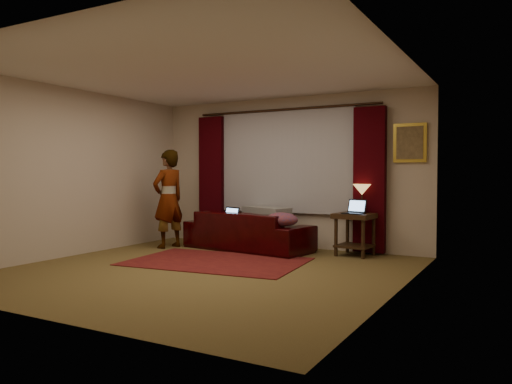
# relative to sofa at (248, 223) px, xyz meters

# --- Properties ---
(floor) EXTENTS (5.00, 5.00, 0.01)m
(floor) POSITION_rel_sofa_xyz_m (0.40, -1.83, -0.45)
(floor) COLOR brown
(floor) RESTS_ON ground
(ceiling) EXTENTS (5.00, 5.00, 0.02)m
(ceiling) POSITION_rel_sofa_xyz_m (0.40, -1.83, 2.16)
(ceiling) COLOR silver
(ceiling) RESTS_ON ground
(wall_back) EXTENTS (5.00, 0.02, 2.60)m
(wall_back) POSITION_rel_sofa_xyz_m (0.40, 0.67, 0.86)
(wall_back) COLOR #C3B29D
(wall_back) RESTS_ON ground
(wall_front) EXTENTS (5.00, 0.02, 2.60)m
(wall_front) POSITION_rel_sofa_xyz_m (0.40, -4.33, 0.86)
(wall_front) COLOR #C3B29D
(wall_front) RESTS_ON ground
(wall_left) EXTENTS (0.02, 5.00, 2.60)m
(wall_left) POSITION_rel_sofa_xyz_m (-2.10, -1.83, 0.86)
(wall_left) COLOR #C3B29D
(wall_left) RESTS_ON ground
(wall_right) EXTENTS (0.02, 5.00, 2.60)m
(wall_right) POSITION_rel_sofa_xyz_m (2.90, -1.83, 0.86)
(wall_right) COLOR #C3B29D
(wall_right) RESTS_ON ground
(sheer_curtain) EXTENTS (2.50, 0.05, 1.80)m
(sheer_curtain) POSITION_rel_sofa_xyz_m (0.40, 0.61, 1.06)
(sheer_curtain) COLOR #A1A2AA
(sheer_curtain) RESTS_ON wall_back
(drape_left) EXTENTS (0.50, 0.14, 2.30)m
(drape_left) POSITION_rel_sofa_xyz_m (-1.10, 0.56, 0.74)
(drape_left) COLOR black
(drape_left) RESTS_ON floor
(drape_right) EXTENTS (0.50, 0.14, 2.30)m
(drape_right) POSITION_rel_sofa_xyz_m (1.90, 0.56, 0.74)
(drape_right) COLOR black
(drape_right) RESTS_ON floor
(curtain_rod) EXTENTS (0.04, 0.04, 3.40)m
(curtain_rod) POSITION_rel_sofa_xyz_m (0.40, 0.56, 1.94)
(curtain_rod) COLOR #301E12
(curtain_rod) RESTS_ON wall_back
(picture_frame) EXTENTS (0.50, 0.04, 0.60)m
(picture_frame) POSITION_rel_sofa_xyz_m (2.50, 0.64, 1.31)
(picture_frame) COLOR gold
(picture_frame) RESTS_ON wall_back
(sofa) EXTENTS (2.31, 1.24, 0.89)m
(sofa) POSITION_rel_sofa_xyz_m (0.00, 0.00, 0.00)
(sofa) COLOR black
(sofa) RESTS_ON floor
(throw_blanket) EXTENTS (0.99, 0.69, 0.11)m
(throw_blanket) POSITION_rel_sofa_xyz_m (0.21, 0.26, 0.46)
(throw_blanket) COLOR gray
(throw_blanket) RESTS_ON sofa
(clothing_pile) EXTENTS (0.64, 0.58, 0.22)m
(clothing_pile) POSITION_rel_sofa_xyz_m (0.76, -0.26, 0.11)
(clothing_pile) COLOR brown
(clothing_pile) RESTS_ON sofa
(laptop_sofa) EXTENTS (0.48, 0.50, 0.26)m
(laptop_sofa) POSITION_rel_sofa_xyz_m (-0.34, -0.16, 0.13)
(laptop_sofa) COLOR black
(laptop_sofa) RESTS_ON sofa
(area_rug) EXTENTS (2.63, 1.90, 0.01)m
(area_rug) POSITION_rel_sofa_xyz_m (0.17, -1.22, -0.44)
(area_rug) COLOR maroon
(area_rug) RESTS_ON floor
(end_table) EXTENTS (0.62, 0.62, 0.66)m
(end_table) POSITION_rel_sofa_xyz_m (1.75, 0.29, -0.11)
(end_table) COLOR black
(end_table) RESTS_ON floor
(tiffany_lamp) EXTENTS (0.33, 0.33, 0.45)m
(tiffany_lamp) POSITION_rel_sofa_xyz_m (1.82, 0.43, 0.44)
(tiffany_lamp) COLOR olive
(tiffany_lamp) RESTS_ON end_table
(laptop_table) EXTENTS (0.37, 0.39, 0.22)m
(laptop_table) POSITION_rel_sofa_xyz_m (1.77, 0.16, 0.33)
(laptop_table) COLOR black
(laptop_table) RESTS_ON end_table
(person) EXTENTS (0.59, 0.59, 1.69)m
(person) POSITION_rel_sofa_xyz_m (-1.32, -0.45, 0.40)
(person) COLOR gray
(person) RESTS_ON floor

